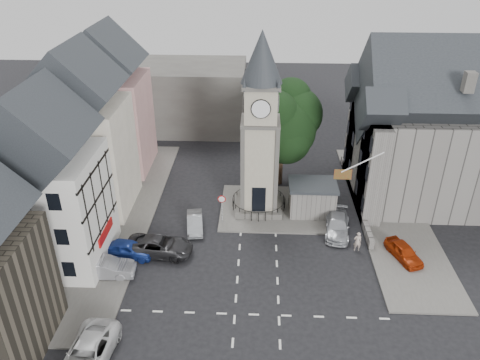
{
  "coord_description": "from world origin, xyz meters",
  "views": [
    {
      "loc": [
        -0.12,
        -28.92,
        23.37
      ],
      "look_at": [
        -1.6,
        5.0,
        4.65
      ],
      "focal_mm": 35.0,
      "sensor_mm": 36.0,
      "label": 1
    }
  ],
  "objects_px": {
    "stone_shelter": "(312,198)",
    "car_west_blue": "(128,249)",
    "car_east_red": "(404,252)",
    "clock_tower": "(260,128)",
    "pedestrian": "(357,241)"
  },
  "relations": [
    {
      "from": "stone_shelter",
      "to": "car_east_red",
      "type": "bearing_deg",
      "value": -43.64
    },
    {
      "from": "car_east_red",
      "to": "pedestrian",
      "type": "xyz_separation_m",
      "value": [
        -3.5,
        0.89,
        0.24
      ]
    },
    {
      "from": "clock_tower",
      "to": "pedestrian",
      "type": "height_order",
      "value": "clock_tower"
    },
    {
      "from": "pedestrian",
      "to": "car_west_blue",
      "type": "bearing_deg",
      "value": 2.53
    },
    {
      "from": "clock_tower",
      "to": "car_west_blue",
      "type": "height_order",
      "value": "clock_tower"
    },
    {
      "from": "car_west_blue",
      "to": "car_east_red",
      "type": "height_order",
      "value": "car_west_blue"
    },
    {
      "from": "clock_tower",
      "to": "car_east_red",
      "type": "relative_size",
      "value": 4.34
    },
    {
      "from": "clock_tower",
      "to": "car_west_blue",
      "type": "distance_m",
      "value": 14.76
    },
    {
      "from": "stone_shelter",
      "to": "car_east_red",
      "type": "distance_m",
      "value": 9.3
    },
    {
      "from": "clock_tower",
      "to": "car_east_red",
      "type": "bearing_deg",
      "value": -30.89
    },
    {
      "from": "stone_shelter",
      "to": "pedestrian",
      "type": "xyz_separation_m",
      "value": [
        3.2,
        -5.5,
        -0.67
      ]
    },
    {
      "from": "pedestrian",
      "to": "clock_tower",
      "type": "bearing_deg",
      "value": -39.15
    },
    {
      "from": "clock_tower",
      "to": "pedestrian",
      "type": "xyz_separation_m",
      "value": [
        8.0,
        -5.99,
        -7.24
      ]
    },
    {
      "from": "stone_shelter",
      "to": "pedestrian",
      "type": "distance_m",
      "value": 6.4
    },
    {
      "from": "stone_shelter",
      "to": "car_west_blue",
      "type": "relative_size",
      "value": 1.03
    }
  ]
}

